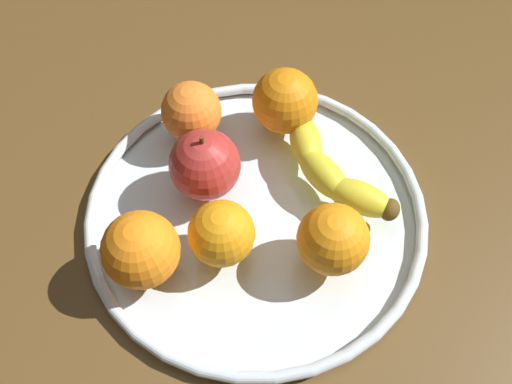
# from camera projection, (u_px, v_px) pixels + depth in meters

# --- Properties ---
(ground_plane) EXTENTS (1.17, 1.17, 0.04)m
(ground_plane) POSITION_uv_depth(u_px,v_px,m) (256.00, 226.00, 0.62)
(ground_plane) COLOR brown
(fruit_bowl) EXTENTS (0.35, 0.35, 0.02)m
(fruit_bowl) POSITION_uv_depth(u_px,v_px,m) (256.00, 212.00, 0.59)
(fruit_bowl) COLOR silver
(fruit_bowl) RESTS_ON ground_plane
(banana) EXTENTS (0.17, 0.07, 0.03)m
(banana) POSITION_uv_depth(u_px,v_px,m) (331.00, 172.00, 0.59)
(banana) COLOR yellow
(banana) RESTS_ON fruit_bowl
(apple) EXTENTS (0.07, 0.07, 0.08)m
(apple) POSITION_uv_depth(u_px,v_px,m) (205.00, 165.00, 0.57)
(apple) COLOR #B62F2B
(apple) RESTS_ON fruit_bowl
(orange_front_right) EXTENTS (0.07, 0.07, 0.07)m
(orange_front_right) POSITION_uv_depth(u_px,v_px,m) (333.00, 239.00, 0.53)
(orange_front_right) COLOR orange
(orange_front_right) RESTS_ON fruit_bowl
(orange_front_left) EXTENTS (0.06, 0.06, 0.06)m
(orange_front_left) POSITION_uv_depth(u_px,v_px,m) (221.00, 233.00, 0.53)
(orange_front_left) COLOR orange
(orange_front_left) RESTS_ON fruit_bowl
(orange_center) EXTENTS (0.07, 0.07, 0.07)m
(orange_center) POSITION_uv_depth(u_px,v_px,m) (191.00, 111.00, 0.61)
(orange_center) COLOR orange
(orange_center) RESTS_ON fruit_bowl
(orange_back_left) EXTENTS (0.07, 0.07, 0.07)m
(orange_back_left) POSITION_uv_depth(u_px,v_px,m) (285.00, 101.00, 0.62)
(orange_back_left) COLOR orange
(orange_back_left) RESTS_ON fruit_bowl
(orange_back_right) EXTENTS (0.07, 0.07, 0.07)m
(orange_back_right) POSITION_uv_depth(u_px,v_px,m) (141.00, 250.00, 0.52)
(orange_back_right) COLOR orange
(orange_back_right) RESTS_ON fruit_bowl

